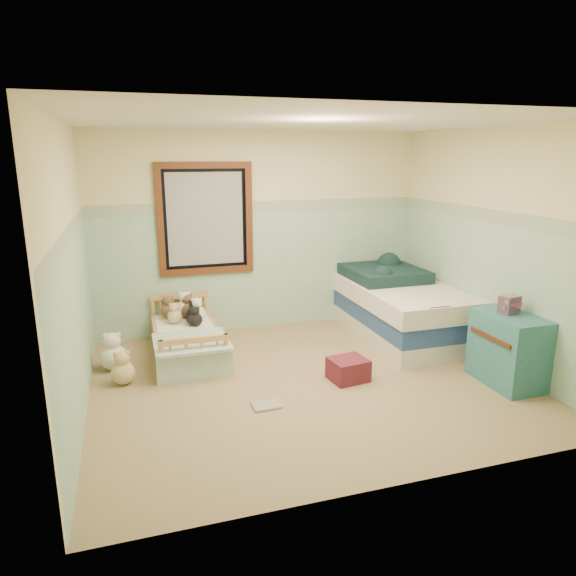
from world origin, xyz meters
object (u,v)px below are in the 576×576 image
object	(u,v)px
plush_floor_tan	(123,373)
floor_book	(266,405)
plush_floor_cream	(113,357)
red_pillow	(348,369)
toddler_bed_frame	(187,348)
dresser	(508,349)
twin_bed_frame	(396,326)

from	to	relation	value
plush_floor_tan	floor_book	xyz separation A→B (m)	(1.23, -0.89, -0.11)
plush_floor_cream	red_pillow	world-z (taller)	plush_floor_cream
plush_floor_cream	toddler_bed_frame	bearing A→B (deg)	12.36
dresser	red_pillow	world-z (taller)	dresser
toddler_bed_frame	dresser	size ratio (longest dim) A/B	1.99
floor_book	red_pillow	bearing A→B (deg)	16.17
red_pillow	twin_bed_frame	bearing A→B (deg)	43.52
dresser	red_pillow	xyz separation A→B (m)	(-1.47, 0.54, -0.24)
plush_floor_tan	dresser	xyz separation A→B (m)	(3.64, -1.12, 0.24)
plush_floor_cream	red_pillow	bearing A→B (deg)	-23.46
toddler_bed_frame	floor_book	xyz separation A→B (m)	(0.53, -1.46, -0.08)
floor_book	plush_floor_cream	bearing A→B (deg)	133.51
plush_floor_cream	twin_bed_frame	xyz separation A→B (m)	(3.41, 0.11, -0.03)
plush_floor_cream	plush_floor_tan	distance (m)	0.41
plush_floor_cream	floor_book	world-z (taller)	plush_floor_cream
twin_bed_frame	toddler_bed_frame	bearing A→B (deg)	178.62
toddler_bed_frame	red_pillow	distance (m)	1.87
plush_floor_tan	red_pillow	bearing A→B (deg)	-14.94
plush_floor_cream	plush_floor_tan	bearing A→B (deg)	-77.02
plush_floor_cream	dresser	xyz separation A→B (m)	(3.73, -1.52, 0.22)
dresser	floor_book	world-z (taller)	dresser
plush_floor_cream	floor_book	bearing A→B (deg)	-44.41
toddler_bed_frame	plush_floor_tan	xyz separation A→B (m)	(-0.70, -0.58, 0.03)
toddler_bed_frame	red_pillow	size ratio (longest dim) A/B	3.95
red_pillow	floor_book	world-z (taller)	red_pillow
toddler_bed_frame	twin_bed_frame	xyz separation A→B (m)	(2.62, -0.06, 0.02)
plush_floor_cream	plush_floor_tan	size ratio (longest dim) A/B	1.18
twin_bed_frame	dresser	world-z (taller)	dresser
toddler_bed_frame	red_pillow	xyz separation A→B (m)	(1.47, -1.15, 0.02)
plush_floor_tan	floor_book	distance (m)	1.52
plush_floor_cream	floor_book	size ratio (longest dim) A/B	1.13
plush_floor_tan	floor_book	size ratio (longest dim) A/B	0.96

